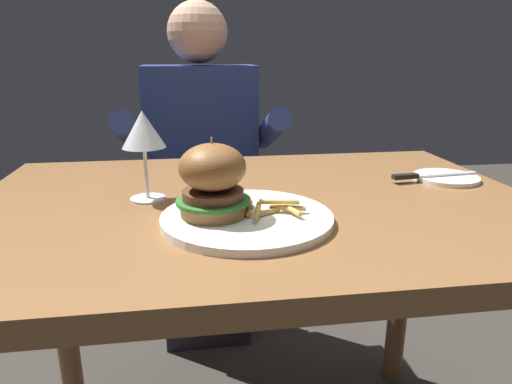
# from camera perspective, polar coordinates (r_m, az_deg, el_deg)

# --- Properties ---
(dining_table) EXTENTS (1.11, 0.77, 0.74)m
(dining_table) POSITION_cam_1_polar(r_m,az_deg,el_deg) (0.94, 0.10, -6.87)
(dining_table) COLOR brown
(dining_table) RESTS_ON ground
(main_plate) EXTENTS (0.29, 0.29, 0.01)m
(main_plate) POSITION_cam_1_polar(r_m,az_deg,el_deg) (0.78, -1.14, -3.30)
(main_plate) COLOR white
(main_plate) RESTS_ON dining_table
(burger_sandwich) EXTENTS (0.13, 0.13, 0.13)m
(burger_sandwich) POSITION_cam_1_polar(r_m,az_deg,el_deg) (0.76, -5.43, 1.51)
(burger_sandwich) COLOR #9E6B38
(burger_sandwich) RESTS_ON main_plate
(fries_pile) EXTENTS (0.11, 0.10, 0.02)m
(fries_pile) POSITION_cam_1_polar(r_m,az_deg,el_deg) (0.78, 1.63, -1.90)
(fries_pile) COLOR gold
(fries_pile) RESTS_ON main_plate
(wine_glass) EXTENTS (0.08, 0.08, 0.17)m
(wine_glass) POSITION_cam_1_polar(r_m,az_deg,el_deg) (0.90, -13.92, 7.27)
(wine_glass) COLOR silver
(wine_glass) RESTS_ON dining_table
(bread_plate) EXTENTS (0.14, 0.14, 0.01)m
(bread_plate) POSITION_cam_1_polar(r_m,az_deg,el_deg) (1.13, 22.67, 1.66)
(bread_plate) COLOR white
(bread_plate) RESTS_ON dining_table
(table_knife) EXTENTS (0.21, 0.04, 0.01)m
(table_knife) POSITION_cam_1_polar(r_m,az_deg,el_deg) (1.10, 20.61, 1.96)
(table_knife) COLOR silver
(table_knife) RESTS_ON bread_plate
(diner_person) EXTENTS (0.51, 0.36, 1.18)m
(diner_person) POSITION_cam_1_polar(r_m,az_deg,el_deg) (1.58, -6.62, 0.22)
(diner_person) COLOR #282833
(diner_person) RESTS_ON ground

